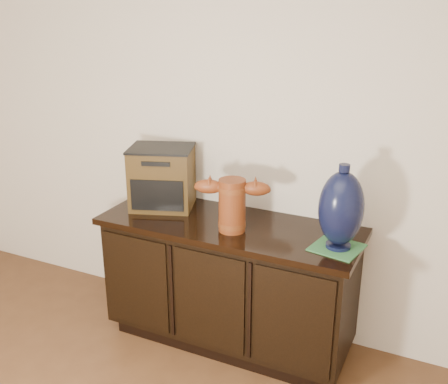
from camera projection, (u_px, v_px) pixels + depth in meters
The scene contains 6 objects.
sideboard at pixel (229, 282), 3.02m from camera, with size 1.46×0.56×0.75m.
terracotta_vessel at pixel (232, 202), 2.75m from camera, with size 0.40×0.19×0.29m.
tv_radio at pixel (162, 177), 3.08m from camera, with size 0.44×0.40×0.37m.
green_mat at pixel (337, 247), 2.60m from camera, with size 0.23×0.23×0.01m, color #316E3B.
lamp_base at pixel (341, 209), 2.53m from camera, with size 0.26×0.26×0.43m.
spray_can at pixel (235, 202), 2.96m from camera, with size 0.06×0.06×0.19m.
Camera 1 is at (1.12, -0.19, 1.91)m, focal length 42.00 mm.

